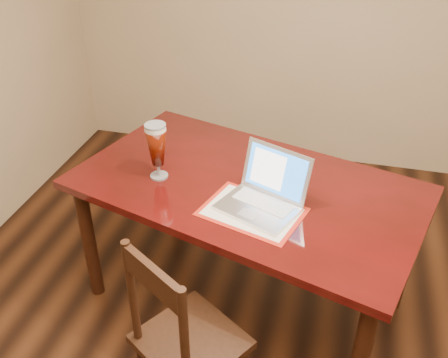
# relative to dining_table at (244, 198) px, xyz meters

# --- Properties ---
(room_shell) EXTENTS (4.51, 5.01, 2.71)m
(room_shell) POSITION_rel_dining_table_xyz_m (0.40, -0.69, 1.02)
(room_shell) COLOR tan
(room_shell) RESTS_ON ground
(dining_table) EXTENTS (1.99, 1.46, 1.14)m
(dining_table) POSITION_rel_dining_table_xyz_m (0.00, 0.00, 0.00)
(dining_table) COLOR #460909
(dining_table) RESTS_ON ground
(dining_chair) EXTENTS (0.58, 0.57, 1.01)m
(dining_chair) POSITION_rel_dining_table_xyz_m (-0.10, -0.75, -0.27)
(dining_chair) COLOR black
(dining_chair) RESTS_ON ground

